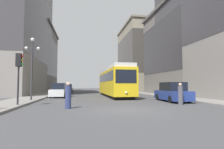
% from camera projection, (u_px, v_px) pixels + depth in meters
% --- Properties ---
extents(ground_plane, '(200.00, 200.00, 0.00)m').
position_uv_depth(ground_plane, '(128.00, 110.00, 11.48)').
color(ground_plane, '#424244').
extents(sidewalk_left, '(3.06, 120.00, 0.15)m').
position_uv_depth(sidewalk_left, '(60.00, 91.00, 49.44)').
color(sidewalk_left, gray).
rests_on(sidewalk_left, ground).
extents(sidewalk_right, '(3.06, 120.00, 0.15)m').
position_uv_depth(sidewalk_right, '(122.00, 91.00, 52.27)').
color(sidewalk_right, gray).
rests_on(sidewalk_right, ground).
extents(streetcar, '(2.67, 14.41, 3.89)m').
position_uv_depth(streetcar, '(114.00, 81.00, 25.80)').
color(streetcar, black).
rests_on(streetcar, ground).
extents(transit_bus, '(2.75, 12.91, 3.45)m').
position_uv_depth(transit_bus, '(118.00, 83.00, 38.95)').
color(transit_bus, black).
rests_on(transit_bus, ground).
extents(parked_car_left_near, '(1.98, 4.88, 1.82)m').
position_uv_depth(parked_car_left_near, '(68.00, 89.00, 40.52)').
color(parked_car_left_near, black).
rests_on(parked_car_left_near, ground).
extents(parked_car_left_mid, '(2.09, 5.02, 1.82)m').
position_uv_depth(parked_car_left_mid, '(60.00, 91.00, 24.17)').
color(parked_car_left_mid, black).
rests_on(parked_car_left_mid, ground).
extents(parked_car_right_far, '(2.10, 5.02, 1.82)m').
position_uv_depth(parked_car_right_far, '(172.00, 93.00, 17.54)').
color(parked_car_right_far, black).
rests_on(parked_car_right_far, ground).
extents(pedestrian_crossing_near, '(0.38, 0.38, 1.71)m').
position_uv_depth(pedestrian_crossing_near, '(180.00, 95.00, 14.56)').
color(pedestrian_crossing_near, '#4C4C56').
rests_on(pedestrian_crossing_near, ground).
extents(pedestrian_crossing_far, '(0.39, 0.39, 1.74)m').
position_uv_depth(pedestrian_crossing_far, '(68.00, 96.00, 12.10)').
color(pedestrian_crossing_far, navy).
rests_on(pedestrian_crossing_far, ground).
extents(traffic_light_near_left, '(0.47, 0.36, 3.67)m').
position_uv_depth(traffic_light_near_left, '(19.00, 65.00, 13.31)').
color(traffic_light_near_left, '#232328').
rests_on(traffic_light_near_left, sidewalk_left).
extents(lamp_post_left_near, '(1.41, 0.36, 5.96)m').
position_uv_depth(lamp_post_left_near, '(32.00, 59.00, 17.70)').
color(lamp_post_left_near, '#333338').
rests_on(lamp_post_left_near, sidewalk_left).
extents(building_left_corner, '(14.75, 17.34, 16.06)m').
position_uv_depth(building_left_corner, '(24.00, 59.00, 46.68)').
color(building_left_corner, slate).
rests_on(building_left_corner, ground).
extents(building_right_midblock, '(13.55, 19.56, 19.70)m').
position_uv_depth(building_right_midblock, '(144.00, 58.00, 57.41)').
color(building_right_midblock, gray).
rests_on(building_right_midblock, ground).
extents(building_right_far, '(16.18, 15.30, 15.04)m').
position_uv_depth(building_right_far, '(200.00, 50.00, 32.63)').
color(building_right_far, slate).
rests_on(building_right_far, ground).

